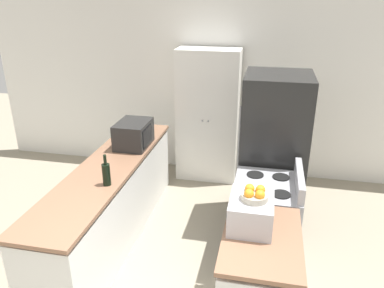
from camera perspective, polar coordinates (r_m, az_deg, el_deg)
wall_back at (r=5.61m, az=3.44°, el=8.48°), size 7.00×0.06×2.60m
counter_left at (r=4.32m, az=-12.27°, el=-8.86°), size 0.60×2.78×0.90m
counter_right at (r=3.27m, az=10.04°, el=-20.36°), size 0.60×0.93×0.90m
pantry_cabinet at (r=5.44m, az=2.46°, el=4.31°), size 0.88×0.49×1.92m
stove at (r=3.93m, az=10.96°, el=-11.78°), size 0.66×0.73×1.06m
refrigerator at (r=4.41m, az=12.23°, el=-1.27°), size 0.75×0.77×1.82m
microwave at (r=4.51m, az=-8.88°, el=1.51°), size 0.37×0.49×0.30m
wine_bottle at (r=3.67m, az=-12.93°, el=-4.44°), size 0.08×0.08×0.31m
toaster_oven at (r=3.02m, az=8.95°, el=-10.18°), size 0.35×0.43×0.24m
fruit_bowl at (r=2.93m, az=9.51°, el=-7.59°), size 0.21×0.21×0.11m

